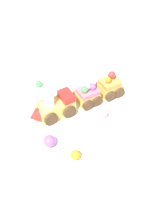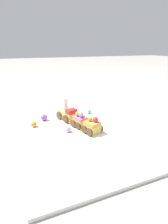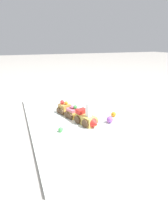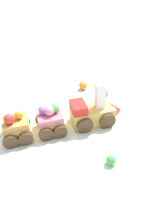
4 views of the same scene
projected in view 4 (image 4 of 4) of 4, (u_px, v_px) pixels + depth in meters
The scene contains 9 objects.
ground_plane at pixel (66, 129), 0.52m from camera, with size 10.00×10.00×0.00m, color gray.
display_board at pixel (66, 127), 0.52m from camera, with size 0.79×0.47×0.01m, color silver.
cake_train_locomotive at pixel (95, 113), 0.51m from camera, with size 0.13×0.09×0.10m.
cake_car_strawberry at pixel (51, 122), 0.48m from camera, with size 0.08×0.08×0.07m.
cake_car_caramel at pixel (16, 128), 0.47m from camera, with size 0.08×0.08×0.07m.
gumball_pink at pixel (42, 109), 0.54m from camera, with size 0.02×0.02×0.02m, color pink.
gumball_purple at pixel (103, 94), 0.60m from camera, with size 0.03×0.03×0.03m, color #9956C6.
gumball_green at pixel (111, 160), 0.41m from camera, with size 0.02×0.02×0.02m, color #4CBC56.
gumball_orange at pixel (83, 85), 0.64m from camera, with size 0.03×0.03×0.03m, color orange.
Camera 4 is at (0.04, -0.40, 0.34)m, focal length 35.00 mm.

